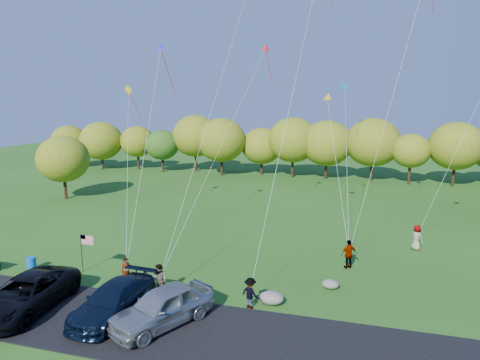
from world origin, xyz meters
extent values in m
plane|color=#255217|center=(0.00, 0.00, 0.00)|extent=(140.00, 140.00, 0.00)
cube|color=black|center=(0.00, -4.00, 0.03)|extent=(44.00, 6.00, 0.06)
cylinder|color=#362413|center=(-35.70, 38.44, 1.18)|extent=(0.36, 0.36, 2.37)
ellipsoid|color=#3D6C1B|center=(-35.70, 38.44, 4.33)|extent=(6.02, 6.02, 5.42)
cylinder|color=#362413|center=(-29.89, 38.31, 1.35)|extent=(0.36, 0.36, 2.69)
ellipsoid|color=#245416|center=(-29.89, 38.31, 4.51)|extent=(5.60, 5.60, 5.04)
cylinder|color=#362413|center=(-24.37, 37.10, 1.55)|extent=(0.36, 0.36, 3.10)
ellipsoid|color=#245416|center=(-24.37, 37.10, 4.79)|extent=(5.18, 5.18, 4.66)
cylinder|color=#362413|center=(-19.88, 37.83, 1.35)|extent=(0.36, 0.36, 2.70)
ellipsoid|color=#245416|center=(-19.88, 37.83, 4.38)|extent=(5.17, 5.17, 4.65)
cylinder|color=#362413|center=(-15.25, 36.81, 1.35)|extent=(0.36, 0.36, 2.70)
ellipsoid|color=#3D6C1B|center=(-15.25, 36.81, 4.60)|extent=(5.84, 5.84, 5.26)
cylinder|color=#362413|center=(-9.65, 37.51, 1.27)|extent=(0.36, 0.36, 2.53)
ellipsoid|color=#3D6C1B|center=(-9.65, 37.51, 4.35)|extent=(5.60, 5.60, 5.04)
cylinder|color=#362413|center=(-5.29, 36.36, 1.43)|extent=(0.36, 0.36, 2.86)
ellipsoid|color=#3D6C1B|center=(-5.29, 36.36, 4.98)|extent=(6.54, 6.54, 5.88)
cylinder|color=#362413|center=(0.53, 37.87, 1.56)|extent=(0.36, 0.36, 3.12)
ellipsoid|color=#3D6C1B|center=(0.53, 37.87, 4.89)|extent=(5.42, 5.42, 4.88)
cylinder|color=#362413|center=(4.95, 37.29, 1.24)|extent=(0.36, 0.36, 2.47)
ellipsoid|color=#3D6C1B|center=(4.95, 37.29, 4.33)|extent=(5.72, 5.72, 5.15)
cylinder|color=#362413|center=(10.01, 39.04, 1.53)|extent=(0.36, 0.36, 3.07)
ellipsoid|color=#3D6C1B|center=(10.01, 39.04, 4.72)|extent=(5.06, 5.06, 4.56)
cylinder|color=#362413|center=(15.02, 39.86, 1.32)|extent=(0.36, 0.36, 2.64)
ellipsoid|color=#3D6C1B|center=(15.02, 39.86, 4.53)|extent=(5.83, 5.83, 5.24)
cylinder|color=#362413|center=(19.44, 37.73, 1.15)|extent=(0.36, 0.36, 2.30)
ellipsoid|color=#3D6C1B|center=(19.44, 37.73, 4.47)|extent=(6.68, 6.68, 6.01)
cylinder|color=#362413|center=(-22.00, 18.00, 1.30)|extent=(0.36, 0.36, 2.60)
ellipsoid|color=#3D6C1B|center=(-22.00, 18.00, 4.42)|extent=(5.60, 5.60, 5.04)
imported|color=black|center=(-7.18, -4.26, 0.94)|extent=(3.41, 6.53, 1.76)
imported|color=black|center=(-2.52, -3.57, 0.86)|extent=(2.64, 5.68, 1.61)
imported|color=#9FA5A9|center=(0.24, -3.65, 0.98)|extent=(4.45, 5.81, 1.85)
imported|color=#4C4C59|center=(-3.89, 0.02, 0.83)|extent=(0.70, 0.72, 1.66)
imported|color=#4C4C59|center=(-1.32, -0.80, 0.91)|extent=(1.06, 0.93, 1.83)
imported|color=#4C4C59|center=(3.87, -0.80, 0.83)|extent=(1.23, 1.00, 1.66)
imported|color=#4C4C59|center=(8.65, 6.15, 0.95)|extent=(1.19, 0.99, 1.91)
imported|color=#4C4C59|center=(13.27, 11.02, 0.93)|extent=(1.08, 1.04, 1.86)
cylinder|color=blue|center=(-10.91, 0.29, 0.43)|extent=(0.57, 0.57, 0.86)
cylinder|color=black|center=(-7.57, 0.94, 1.25)|extent=(0.05, 0.05, 2.50)
cube|color=red|center=(-7.12, 0.94, 2.15)|extent=(0.90, 0.60, 0.02)
cube|color=navy|center=(-7.39, 0.95, 2.33)|extent=(0.36, 0.02, 0.28)
ellipsoid|color=slate|center=(4.85, -0.04, 0.33)|extent=(1.34, 1.05, 0.67)
ellipsoid|color=slate|center=(7.76, 2.77, 0.26)|extent=(0.98, 0.82, 0.51)
cone|color=#1B14CE|center=(-5.02, 7.89, 14.38)|extent=(0.82, 0.45, 0.72)
cone|color=orange|center=(6.25, 14.64, 10.92)|extent=(0.93, 0.70, 0.79)
cube|color=yellow|center=(-10.27, 12.19, 11.57)|extent=(0.83, 0.25, 0.82)
cube|color=#1486D1|center=(7.45, 18.48, 11.83)|extent=(0.63, 0.27, 0.64)
cone|color=red|center=(1.20, 14.27, 14.87)|extent=(0.82, 0.46, 0.76)
camera|label=1|loc=(9.03, -20.98, 10.79)|focal=32.00mm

